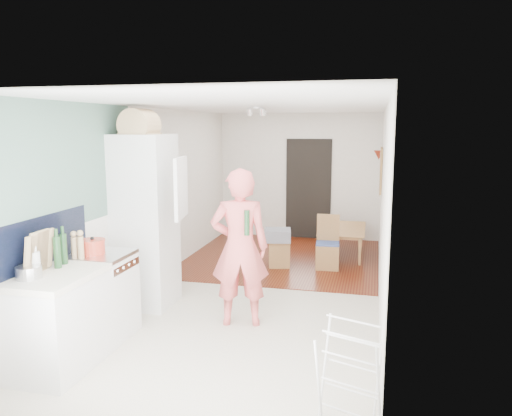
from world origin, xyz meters
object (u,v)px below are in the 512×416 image
at_px(dining_table, 344,244).
at_px(drying_rack, 350,380).
at_px(dining_chair, 328,243).
at_px(person, 240,234).
at_px(stool, 279,254).

bearing_deg(dining_table, drying_rack, -176.43).
distance_m(dining_table, dining_chair, 0.96).
bearing_deg(person, stool, -104.11).
xyz_separation_m(person, dining_chair, (0.76, 2.48, -0.63)).
height_order(person, drying_rack, person).
bearing_deg(drying_rack, person, 146.22).
height_order(dining_table, drying_rack, drying_rack).
xyz_separation_m(dining_table, dining_chair, (-0.20, -0.92, 0.22)).
bearing_deg(dining_chair, person, -111.45).
distance_m(person, dining_table, 3.63).
xyz_separation_m(person, drying_rack, (1.33, -1.82, -0.64)).
height_order(dining_table, dining_chair, dining_chair).
bearing_deg(stool, dining_table, 45.71).
bearing_deg(dining_table, stool, 135.10).
xyz_separation_m(dining_table, stool, (-0.96, -0.99, 0.01)).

